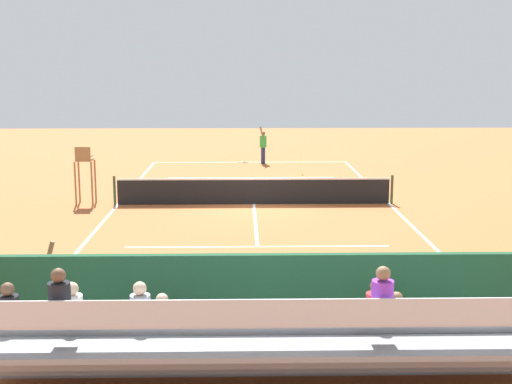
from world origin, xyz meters
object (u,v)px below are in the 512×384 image
object	(u,v)px
tennis_net	(254,191)
bleacher_stand	(262,346)
tennis_ball_far	(267,166)
tennis_ball_near	(302,175)
line_judge	(46,291)
courtside_bench	(406,319)
equipment_bag	(290,342)
tennis_player	(263,144)
umpire_chair	(85,169)
tennis_racket	(242,162)

from	to	relation	value
tennis_net	bleacher_stand	size ratio (longest dim) A/B	1.14
bleacher_stand	tennis_ball_far	world-z (taller)	bleacher_stand
tennis_ball_near	line_judge	bearing A→B (deg)	71.85
bleacher_stand	tennis_ball_far	size ratio (longest dim) A/B	137.27
courtside_bench	equipment_bag	world-z (taller)	courtside_bench
tennis_net	bleacher_stand	xyz separation A→B (m)	(0.14, 15.36, 0.45)
tennis_player	tennis_net	bearing A→B (deg)	86.39
line_judge	bleacher_stand	bearing A→B (deg)	148.14
bleacher_stand	tennis_player	xyz separation A→B (m)	(-0.80, -25.82, 0.06)
courtside_bench	tennis_player	world-z (taller)	tennis_player
tennis_ball_near	bleacher_stand	bearing A→B (deg)	83.51
umpire_chair	tennis_racket	world-z (taller)	umpire_chair
bleacher_stand	courtside_bench	world-z (taller)	bleacher_stand
tennis_player	tennis_ball_far	xyz separation A→B (m)	(-0.18, 1.06, -0.98)
courtside_bench	line_judge	distance (m)	6.61
umpire_chair	courtside_bench	distance (m)	16.06
bleacher_stand	umpire_chair	world-z (taller)	bleacher_stand
line_judge	tennis_net	bearing A→B (deg)	-107.38
tennis_racket	tennis_ball_near	size ratio (longest dim) A/B	8.45
courtside_bench	equipment_bag	size ratio (longest dim) A/B	2.00
courtside_bench	line_judge	xyz separation A→B (m)	(6.58, -0.34, 0.46)
tennis_net	umpire_chair	size ratio (longest dim) A/B	4.81
bleacher_stand	tennis_player	bearing A→B (deg)	-91.77
tennis_player	line_judge	distance (m)	23.86
tennis_ball_near	tennis_net	bearing A→B (deg)	70.38
bleacher_stand	line_judge	size ratio (longest dim) A/B	4.70
bleacher_stand	tennis_ball_far	distance (m)	24.80
tennis_net	bleacher_stand	bearing A→B (deg)	89.48
courtside_bench	tennis_ball_near	world-z (taller)	courtside_bench
line_judge	tennis_player	bearing A→B (deg)	-101.38
tennis_player	tennis_ball_far	size ratio (longest dim) A/B	29.18
tennis_net	line_judge	world-z (taller)	line_judge
equipment_bag	bleacher_stand	bearing A→B (deg)	74.22
tennis_racket	line_judge	bearing A→B (deg)	81.41
equipment_bag	umpire_chair	bearing A→B (deg)	-64.04
courtside_bench	tennis_ball_near	distance (m)	19.91
tennis_racket	tennis_ball_near	world-z (taller)	tennis_ball_near
bleacher_stand	tennis_racket	distance (m)	26.28
tennis_player	line_judge	xyz separation A→B (m)	(4.71, 23.40, 0.00)
tennis_ball_near	line_judge	size ratio (longest dim) A/B	0.03
tennis_racket	tennis_ball_far	bearing A→B (deg)	130.82
tennis_net	courtside_bench	bearing A→B (deg)	100.81
tennis_ball_far	line_judge	bearing A→B (deg)	77.66
line_judge	tennis_ball_near	bearing A→B (deg)	-108.15
tennis_net	tennis_racket	bearing A→B (deg)	-87.64
bleacher_stand	courtside_bench	size ratio (longest dim) A/B	5.03
tennis_player	tennis_ball_near	xyz separation A→B (m)	(-1.70, 3.83, -0.98)
tennis_player	tennis_ball_near	world-z (taller)	tennis_player
tennis_net	umpire_chair	xyz separation A→B (m)	(6.20, -0.19, 0.81)
equipment_bag	tennis_net	bearing A→B (deg)	-88.22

